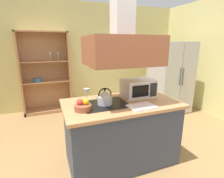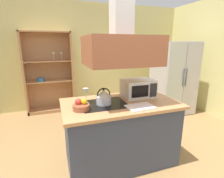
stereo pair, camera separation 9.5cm
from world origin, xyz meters
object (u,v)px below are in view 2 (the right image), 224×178
Objects in this scene: refrigerator at (173,78)px; microwave at (138,88)px; kettle at (104,97)px; fruit_bowl at (81,106)px; dish_cabinet at (50,77)px; cutting_board at (140,107)px; wine_glass_on_counter at (86,92)px.

refrigerator is 3.75× the size of microwave.
fruit_bowl is at bearing -161.28° from kettle.
microwave is at bearing 15.45° from kettle.
kettle is 0.48× the size of microwave.
dish_cabinet is 9.46× the size of fruit_bowl.
refrigerator reaches higher than cutting_board.
kettle is (0.70, -2.42, 0.13)m from dish_cabinet.
microwave is (0.19, 0.43, 0.12)m from cutting_board.
refrigerator is at bearing -20.58° from dish_cabinet.
wine_glass_on_counter is at bearing 150.71° from kettle.
refrigerator is 7.81× the size of kettle.
refrigerator is 2.55m from kettle.
refrigerator is at bearing 32.00° from kettle.
kettle is at bearing 18.72° from fruit_bowl.
kettle is 0.61m from microwave.
cutting_board is (1.09, -2.70, 0.05)m from dish_cabinet.
wine_glass_on_counter is at bearing -152.59° from refrigerator.
wine_glass_on_counter reaches higher than cutting_board.
dish_cabinet is 9.47× the size of wine_glass_on_counter.
kettle is 1.07× the size of fruit_bowl.
fruit_bowl is at bearing -149.52° from refrigerator.
dish_cabinet is 2.53m from kettle.
wine_glass_on_counter is (0.48, -2.30, 0.19)m from dish_cabinet.
fruit_bowl is (-0.90, -0.27, -0.08)m from microwave.
microwave reaches higher than fruit_bowl.
microwave is 0.94m from fruit_bowl.
refrigerator is 2.88m from fruit_bowl.
refrigerator reaches higher than microwave.
dish_cabinet is at bearing 112.05° from cutting_board.
wine_glass_on_counter is (-0.80, -0.04, 0.02)m from microwave.
microwave is at bearing 3.00° from wine_glass_on_counter.
dish_cabinet is at bearing 101.82° from wine_glass_on_counter.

